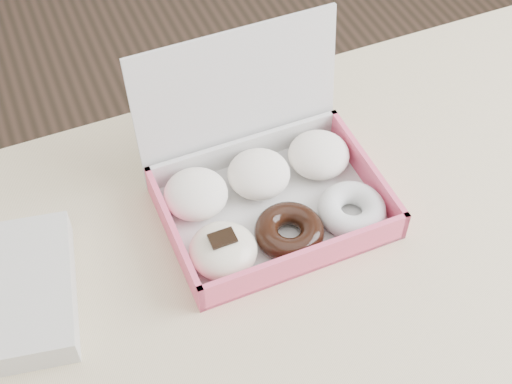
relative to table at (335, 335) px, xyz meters
name	(u,v)px	position (x,y,z in m)	size (l,w,h in m)	color
table	(335,335)	(0.00, 0.00, 0.00)	(1.20, 0.80, 0.75)	tan
donut_box	(266,190)	(-0.02, 0.17, 0.11)	(0.27, 0.23, 0.20)	silver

